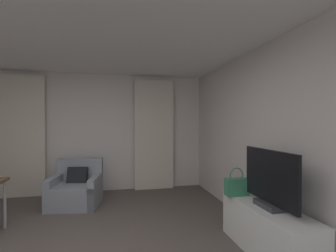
{
  "coord_description": "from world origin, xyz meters",
  "views": [
    {
      "loc": [
        0.48,
        -2.57,
        1.52
      ],
      "look_at": [
        1.35,
        1.34,
        1.47
      ],
      "focal_mm": 25.8,
      "sensor_mm": 36.0,
      "label": 1
    }
  ],
  "objects_px": {
    "tv_console": "(267,230)",
    "handbag_primary": "(237,186)",
    "armchair": "(76,190)",
    "tv_flatscreen": "(270,181)"
  },
  "relations": [
    {
      "from": "armchair",
      "to": "tv_flatscreen",
      "type": "bearing_deg",
      "value": -43.62
    },
    {
      "from": "tv_console",
      "to": "handbag_primary",
      "type": "height_order",
      "value": "handbag_primary"
    },
    {
      "from": "tv_flatscreen",
      "to": "handbag_primary",
      "type": "distance_m",
      "value": 0.56
    },
    {
      "from": "tv_console",
      "to": "handbag_primary",
      "type": "xyz_separation_m",
      "value": [
        -0.13,
        0.46,
        0.4
      ]
    },
    {
      "from": "tv_console",
      "to": "tv_flatscreen",
      "type": "relative_size",
      "value": 1.47
    },
    {
      "from": "armchair",
      "to": "handbag_primary",
      "type": "relative_size",
      "value": 2.6
    },
    {
      "from": "tv_console",
      "to": "tv_flatscreen",
      "type": "bearing_deg",
      "value": -90.0
    },
    {
      "from": "armchair",
      "to": "tv_flatscreen",
      "type": "height_order",
      "value": "tv_flatscreen"
    },
    {
      "from": "tv_console",
      "to": "tv_flatscreen",
      "type": "xyz_separation_m",
      "value": [
        0.0,
        -0.05,
        0.58
      ]
    },
    {
      "from": "armchair",
      "to": "tv_console",
      "type": "xyz_separation_m",
      "value": [
        2.41,
        -2.24,
        0.0
      ]
    }
  ]
}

